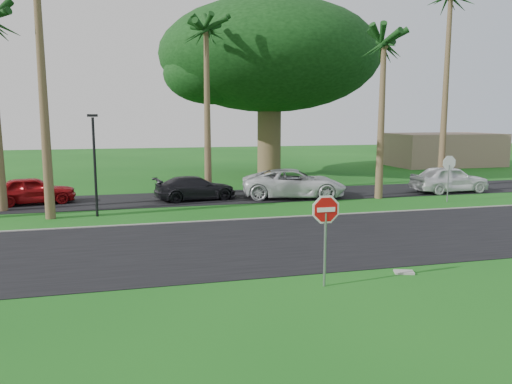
{
  "coord_description": "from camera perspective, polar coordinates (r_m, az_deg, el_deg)",
  "views": [
    {
      "loc": [
        -4.47,
        -15.06,
        4.51
      ],
      "look_at": [
        -0.03,
        2.39,
        1.8
      ],
      "focal_mm": 35.0,
      "sensor_mm": 36.0,
      "label": 1
    }
  ],
  "objects": [
    {
      "name": "ground",
      "position": [
        16.34,
        2.18,
        -7.47
      ],
      "size": [
        120.0,
        120.0,
        0.0
      ],
      "primitive_type": "plane",
      "color": "#134D13",
      "rests_on": "ground"
    },
    {
      "name": "road",
      "position": [
        18.2,
        0.39,
        -5.75
      ],
      "size": [
        120.0,
        8.0,
        0.02
      ],
      "primitive_type": "cube",
      "color": "black",
      "rests_on": "ground"
    },
    {
      "name": "parking_strip",
      "position": [
        28.28,
        -4.99,
        -0.62
      ],
      "size": [
        120.0,
        5.0,
        0.02
      ],
      "primitive_type": "cube",
      "color": "black",
      "rests_on": "ground"
    },
    {
      "name": "curb",
      "position": [
        22.04,
        -2.27,
        -3.17
      ],
      "size": [
        120.0,
        0.12,
        0.06
      ],
      "primitive_type": "cube",
      "color": "gray",
      "rests_on": "ground"
    },
    {
      "name": "stop_sign_near",
      "position": [
        13.33,
        7.95,
        -3.37
      ],
      "size": [
        1.05,
        0.07,
        2.62
      ],
      "color": "gray",
      "rests_on": "ground"
    },
    {
      "name": "stop_sign_far",
      "position": [
        28.47,
        21.18,
        2.47
      ],
      "size": [
        1.05,
        0.07,
        2.62
      ],
      "rotation": [
        0.0,
        0.0,
        3.14
      ],
      "color": "gray",
      "rests_on": "ground"
    },
    {
      "name": "palm_center",
      "position": [
        29.77,
        -5.73,
        17.52
      ],
      "size": [
        5.0,
        5.0,
        10.5
      ],
      "color": "brown",
      "rests_on": "ground"
    },
    {
      "name": "palm_right_near",
      "position": [
        28.69,
        14.42,
        15.68
      ],
      "size": [
        5.0,
        5.0,
        9.5
      ],
      "color": "brown",
      "rests_on": "ground"
    },
    {
      "name": "palm_right_far",
      "position": [
        34.88,
        21.35,
        19.7
      ],
      "size": [
        5.0,
        5.0,
        13.0
      ],
      "color": "brown",
      "rests_on": "ground"
    },
    {
      "name": "canopy_tree",
      "position": [
        38.77,
        1.55,
        15.14
      ],
      "size": [
        16.5,
        16.5,
        13.12
      ],
      "color": "brown",
      "rests_on": "ground"
    },
    {
      "name": "streetlight_right",
      "position": [
        23.68,
        -17.97,
        3.65
      ],
      "size": [
        0.45,
        0.25,
        4.64
      ],
      "color": "black",
      "rests_on": "ground"
    },
    {
      "name": "building_far",
      "position": [
        50.05,
        20.5,
        4.58
      ],
      "size": [
        10.0,
        6.0,
        3.0
      ],
      "primitive_type": "cube",
      "color": "gray",
      "rests_on": "ground"
    },
    {
      "name": "car_red",
      "position": [
        28.46,
        -24.13,
        0.15
      ],
      "size": [
        4.44,
        2.43,
        1.43
      ],
      "primitive_type": "imported",
      "rotation": [
        0.0,
        0.0,
        1.75
      ],
      "color": "maroon",
      "rests_on": "ground"
    },
    {
      "name": "car_dark",
      "position": [
        27.46,
        -6.93,
        0.41
      ],
      "size": [
        4.66,
        2.37,
        1.29
      ],
      "primitive_type": "imported",
      "rotation": [
        0.0,
        0.0,
        1.7
      ],
      "color": "black",
      "rests_on": "ground"
    },
    {
      "name": "car_minivan",
      "position": [
        28.1,
        4.37,
        0.96
      ],
      "size": [
        6.24,
        3.89,
        1.61
      ],
      "primitive_type": "imported",
      "rotation": [
        0.0,
        0.0,
        1.35
      ],
      "color": "silver",
      "rests_on": "ground"
    },
    {
      "name": "car_pickup",
      "position": [
        32.22,
        21.22,
        1.37
      ],
      "size": [
        4.74,
        2.0,
        1.6
      ],
      "primitive_type": "imported",
      "rotation": [
        0.0,
        0.0,
        1.6
      ],
      "color": "white",
      "rests_on": "ground"
    },
    {
      "name": "utility_slab",
      "position": [
        15.36,
        16.56,
        -8.77
      ],
      "size": [
        0.64,
        0.51,
        0.06
      ],
      "primitive_type": "cube",
      "rotation": [
        0.0,
        0.0,
        -0.34
      ],
      "color": "gray",
      "rests_on": "ground"
    }
  ]
}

